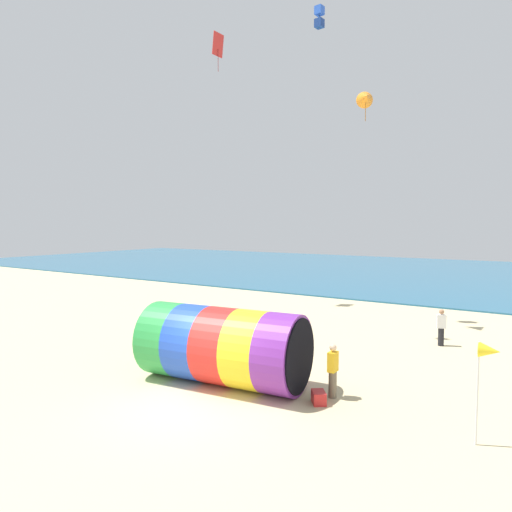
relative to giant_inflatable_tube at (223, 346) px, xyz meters
The scene contains 10 objects.
ground_plane 2.54m from the giant_inflatable_tube, 82.22° to the right, with size 120.00×120.00×0.00m, color #CCBA8C.
sea 37.57m from the giant_inflatable_tube, 89.54° to the left, with size 120.00×40.00×0.10m, color #236084.
giant_inflatable_tube is the anchor object (origin of this frame).
kite_handler 3.59m from the giant_inflatable_tube, 12.69° to the left, with size 0.24×0.36×1.62m.
kite_red_diamond 21.60m from the giant_inflatable_tube, 127.95° to the left, with size 0.24×0.97×2.36m.
kite_blue_box 18.54m from the giant_inflatable_tube, 99.83° to the left, with size 0.45×0.45×1.16m.
kite_orange_delta 14.68m from the giant_inflatable_tube, 85.53° to the left, with size 1.12×1.12×1.54m.
bystander_near_water 10.00m from the giant_inflatable_tube, 59.92° to the left, with size 0.41×0.33×1.56m.
beach_flag 7.71m from the giant_inflatable_tube, ahead, with size 0.47×0.36×2.45m.
cooler_box 3.49m from the giant_inflatable_tube, ahead, with size 0.52×0.36×0.36m, color red.
Camera 1 is at (8.45, -9.35, 5.16)m, focal length 32.00 mm.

